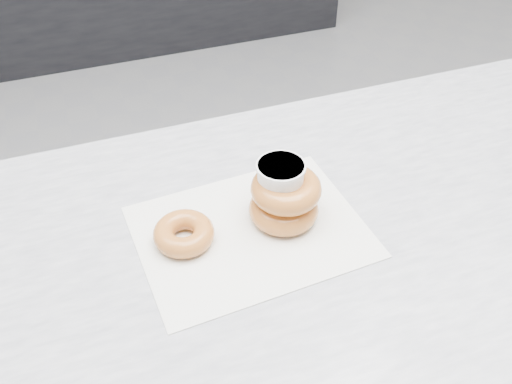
# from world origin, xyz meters

# --- Properties ---
(ground) EXTENTS (5.00, 5.00, 0.00)m
(ground) POSITION_xyz_m (0.00, 0.00, 0.00)
(ground) COLOR gray
(ground) RESTS_ON ground
(wax_paper) EXTENTS (0.36, 0.28, 0.00)m
(wax_paper) POSITION_xyz_m (-0.14, -0.54, 0.90)
(wax_paper) COLOR silver
(wax_paper) RESTS_ON counter
(donut_single) EXTENTS (0.12, 0.12, 0.03)m
(donut_single) POSITION_xyz_m (-0.24, -0.52, 0.92)
(donut_single) COLOR #CF8439
(donut_single) RESTS_ON wax_paper
(donut_stack) EXTENTS (0.11, 0.11, 0.08)m
(donut_stack) POSITION_xyz_m (-0.08, -0.52, 0.94)
(donut_stack) COLOR #CF8439
(donut_stack) RESTS_ON wax_paper
(coffee_cup) EXTENTS (0.07, 0.07, 0.10)m
(coffee_cup) POSITION_xyz_m (-0.08, -0.51, 0.95)
(coffee_cup) COLOR white
(coffee_cup) RESTS_ON counter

